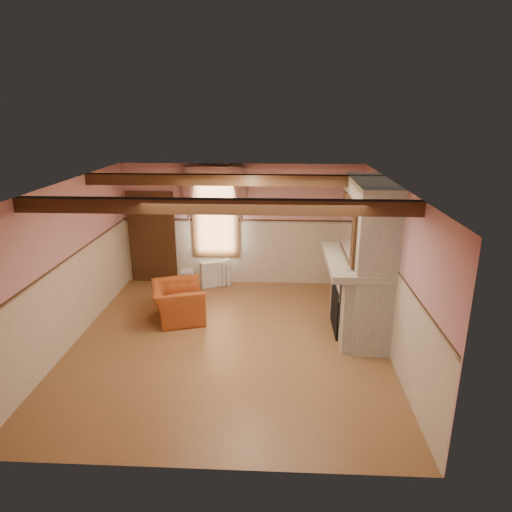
{
  "coord_description": "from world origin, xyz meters",
  "views": [
    {
      "loc": [
        0.84,
        -7.2,
        3.94
      ],
      "look_at": [
        0.44,
        0.8,
        1.36
      ],
      "focal_mm": 32.0,
      "sensor_mm": 36.0,
      "label": 1
    }
  ],
  "objects_px": {
    "bowl": "(356,254)",
    "mantel_clock": "(350,240)",
    "oil_lamp": "(354,244)",
    "armchair": "(178,302)",
    "side_table": "(187,292)",
    "radiator": "(216,274)"
  },
  "relations": [
    {
      "from": "side_table",
      "to": "bowl",
      "type": "xyz_separation_m",
      "value": [
        3.3,
        -0.92,
        1.19
      ]
    },
    {
      "from": "side_table",
      "to": "oil_lamp",
      "type": "distance_m",
      "value": 3.6
    },
    {
      "from": "side_table",
      "to": "mantel_clock",
      "type": "xyz_separation_m",
      "value": [
        3.3,
        -0.24,
        1.25
      ]
    },
    {
      "from": "bowl",
      "to": "mantel_clock",
      "type": "xyz_separation_m",
      "value": [
        0.0,
        0.67,
        0.06
      ]
    },
    {
      "from": "radiator",
      "to": "mantel_clock",
      "type": "bearing_deg",
      "value": -49.34
    },
    {
      "from": "armchair",
      "to": "mantel_clock",
      "type": "bearing_deg",
      "value": -98.77
    },
    {
      "from": "armchair",
      "to": "bowl",
      "type": "relative_size",
      "value": 2.98
    },
    {
      "from": "radiator",
      "to": "armchair",
      "type": "bearing_deg",
      "value": -129.75
    },
    {
      "from": "bowl",
      "to": "mantel_clock",
      "type": "distance_m",
      "value": 0.68
    },
    {
      "from": "mantel_clock",
      "to": "oil_lamp",
      "type": "distance_m",
      "value": 0.42
    },
    {
      "from": "side_table",
      "to": "radiator",
      "type": "xyz_separation_m",
      "value": [
        0.45,
        1.08,
        0.02
      ]
    },
    {
      "from": "armchair",
      "to": "oil_lamp",
      "type": "height_order",
      "value": "oil_lamp"
    },
    {
      "from": "bowl",
      "to": "radiator",
      "type": "bearing_deg",
      "value": 144.91
    },
    {
      "from": "side_table",
      "to": "oil_lamp",
      "type": "bearing_deg",
      "value": -11.23
    },
    {
      "from": "armchair",
      "to": "bowl",
      "type": "height_order",
      "value": "bowl"
    },
    {
      "from": "radiator",
      "to": "oil_lamp",
      "type": "relative_size",
      "value": 2.5
    },
    {
      "from": "side_table",
      "to": "radiator",
      "type": "height_order",
      "value": "radiator"
    },
    {
      "from": "bowl",
      "to": "mantel_clock",
      "type": "height_order",
      "value": "mantel_clock"
    },
    {
      "from": "radiator",
      "to": "mantel_clock",
      "type": "height_order",
      "value": "mantel_clock"
    },
    {
      "from": "armchair",
      "to": "mantel_clock",
      "type": "xyz_separation_m",
      "value": [
        3.33,
        0.47,
        1.17
      ]
    },
    {
      "from": "oil_lamp",
      "to": "bowl",
      "type": "bearing_deg",
      "value": -90.0
    },
    {
      "from": "mantel_clock",
      "to": "oil_lamp",
      "type": "relative_size",
      "value": 0.86
    }
  ]
}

